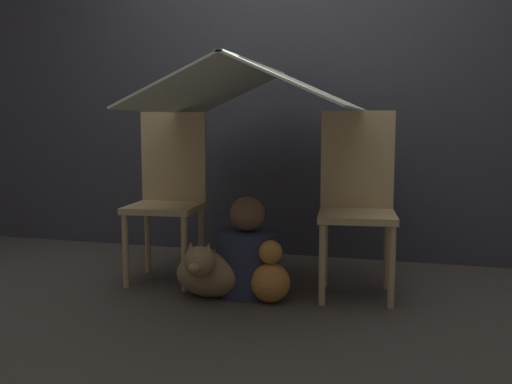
{
  "coord_description": "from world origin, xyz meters",
  "views": [
    {
      "loc": [
        0.87,
        -2.8,
        0.92
      ],
      "look_at": [
        0.0,
        0.22,
        0.55
      ],
      "focal_mm": 40.0,
      "sensor_mm": 36.0,
      "label": 1
    }
  ],
  "objects_px": {
    "chair_right": "(357,196)",
    "dog": "(208,272)",
    "person_front": "(248,255)",
    "chair_left": "(169,190)"
  },
  "relations": [
    {
      "from": "chair_right",
      "to": "dog",
      "type": "height_order",
      "value": "chair_right"
    },
    {
      "from": "chair_right",
      "to": "person_front",
      "type": "distance_m",
      "value": 0.68
    },
    {
      "from": "chair_left",
      "to": "dog",
      "type": "height_order",
      "value": "chair_left"
    },
    {
      "from": "chair_left",
      "to": "dog",
      "type": "xyz_separation_m",
      "value": [
        0.37,
        -0.33,
        -0.39
      ]
    },
    {
      "from": "chair_left",
      "to": "person_front",
      "type": "distance_m",
      "value": 0.66
    },
    {
      "from": "dog",
      "to": "chair_right",
      "type": "bearing_deg",
      "value": 24.18
    },
    {
      "from": "chair_left",
      "to": "chair_right",
      "type": "height_order",
      "value": "same"
    },
    {
      "from": "chair_right",
      "to": "dog",
      "type": "distance_m",
      "value": 0.91
    },
    {
      "from": "chair_left",
      "to": "dog",
      "type": "bearing_deg",
      "value": -47.81
    },
    {
      "from": "dog",
      "to": "chair_left",
      "type": "bearing_deg",
      "value": 137.94
    }
  ]
}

